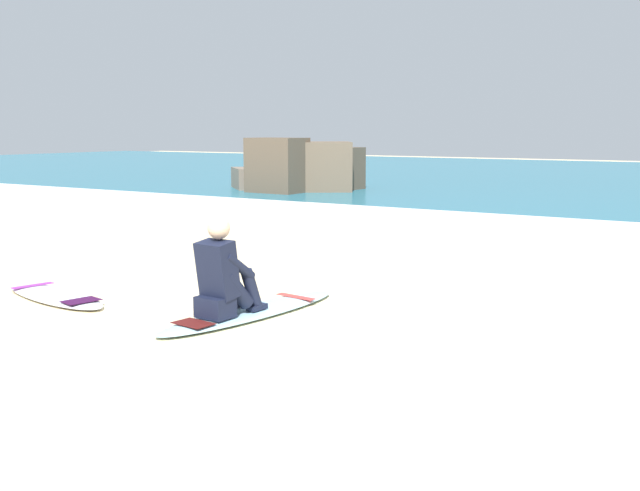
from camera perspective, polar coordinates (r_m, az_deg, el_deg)
The scene contains 6 objects.
ground_plane at distance 7.86m, azimuth -3.24°, elevation -4.84°, with size 80.00×80.00×0.00m, color beige.
breaking_foam at distance 15.40m, azimuth 15.26°, elevation 1.76°, with size 80.00×0.90×0.11m, color white.
surfboard_main at distance 7.67m, azimuth -5.12°, elevation -4.93°, with size 0.79×2.45×0.08m.
surfer_seated at distance 7.33m, azimuth -7.20°, elevation -2.40°, with size 0.39×0.72×0.95m.
surfboard_spare_near at distance 8.85m, azimuth -19.16°, elevation -3.54°, with size 1.91×0.89×0.08m.
rock_outcrop_distant at distance 21.78m, azimuth -1.00°, elevation 5.64°, with size 4.08×3.24×1.58m.
Camera 1 is at (4.44, -6.21, 1.84)m, focal length 43.00 mm.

